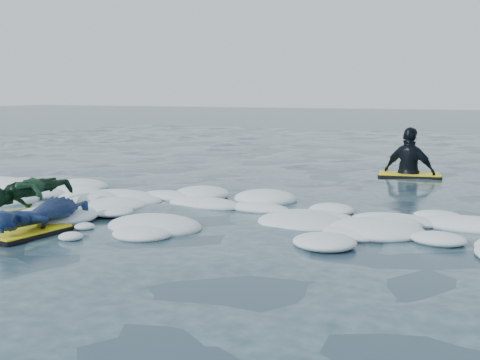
# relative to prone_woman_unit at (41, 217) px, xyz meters

# --- Properties ---
(ground) EXTENTS (120.00, 120.00, 0.00)m
(ground) POSITION_rel_prone_woman_unit_xyz_m (0.65, 1.00, -0.20)
(ground) COLOR #1A313F
(ground) RESTS_ON ground
(foam_band) EXTENTS (12.00, 3.10, 0.30)m
(foam_band) POSITION_rel_prone_woman_unit_xyz_m (0.65, 2.03, -0.20)
(foam_band) COLOR white
(foam_band) RESTS_ON ground
(prone_woman_unit) EXTENTS (0.71, 1.57, 0.39)m
(prone_woman_unit) POSITION_rel_prone_woman_unit_xyz_m (0.00, 0.00, 0.00)
(prone_woman_unit) COLOR black
(prone_woman_unit) RESTS_ON ground
(prone_child_unit) EXTENTS (0.77, 1.37, 0.51)m
(prone_child_unit) POSITION_rel_prone_woman_unit_xyz_m (-1.02, 0.83, 0.06)
(prone_child_unit) COLOR black
(prone_child_unit) RESTS_ON ground
(waiting_rider_unit) EXTENTS (1.38, 0.94, 1.90)m
(waiting_rider_unit) POSITION_rel_prone_woman_unit_xyz_m (3.22, 7.10, -0.11)
(waiting_rider_unit) COLOR black
(waiting_rider_unit) RESTS_ON ground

